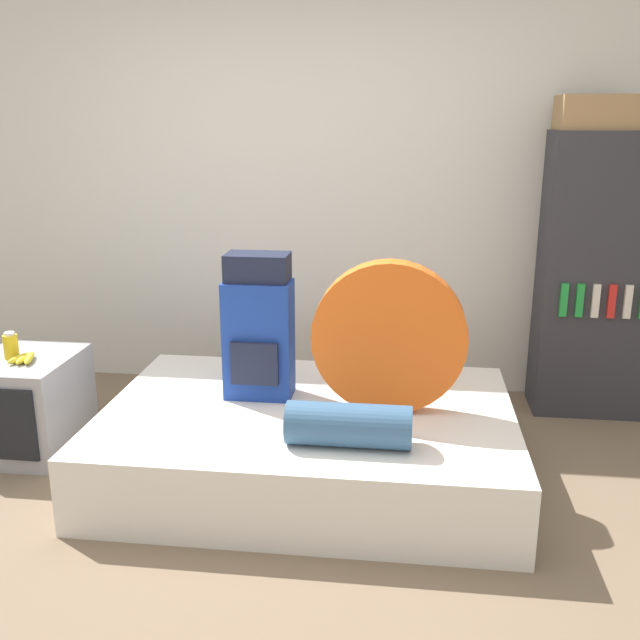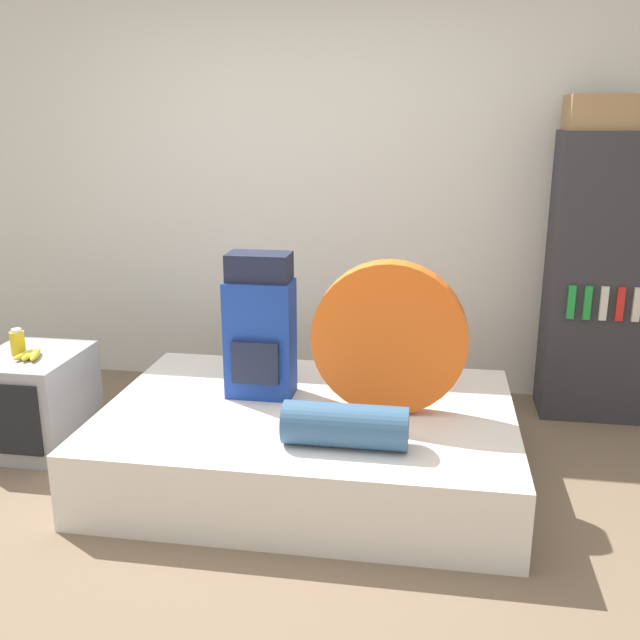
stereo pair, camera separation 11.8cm
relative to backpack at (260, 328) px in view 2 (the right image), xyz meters
The scene contains 11 objects.
ground_plane 1.07m from the backpack, 86.73° to the right, with size 16.00×16.00×0.00m, color brown.
wall_back 1.31m from the backpack, 87.79° to the left, with size 8.00×0.05×2.60m.
bed 0.61m from the backpack, 26.52° to the right, with size 2.00×1.39×0.36m.
backpack is the anchor object (origin of this frame).
tent_bag 0.66m from the backpack, ahead, with size 0.74×0.12×0.74m.
sleeping_roll 0.77m from the backpack, 46.42° to the right, with size 0.54×0.19×0.19m.
television 1.34m from the backpack, behind, with size 0.50×0.59×0.52m.
canister 1.32m from the backpack, behind, with size 0.07×0.07×0.14m.
banana_bunch 1.23m from the backpack, behind, with size 0.13×0.17×0.04m.
bookshelf 2.06m from the backpack, 26.45° to the left, with size 0.66×0.37×1.67m.
cardboard_box 2.24m from the backpack, 28.04° to the left, with size 0.43×0.31×0.19m.
Camera 2 is at (0.80, -2.54, 1.74)m, focal length 40.00 mm.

